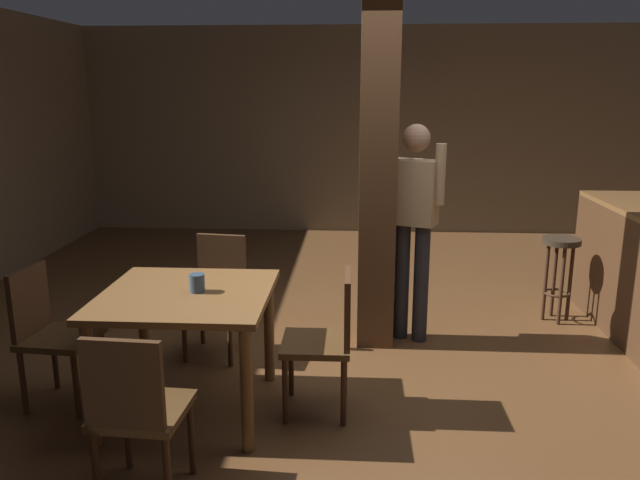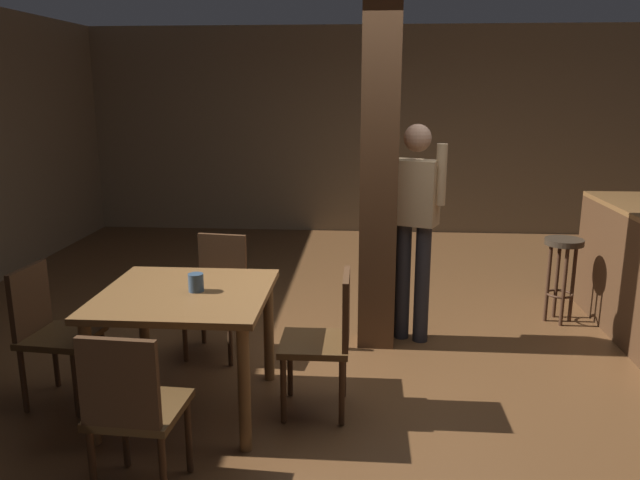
# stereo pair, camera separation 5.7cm
# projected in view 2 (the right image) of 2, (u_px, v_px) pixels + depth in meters

# --- Properties ---
(ground_plane) EXTENTS (10.80, 10.80, 0.00)m
(ground_plane) POSITION_uv_depth(u_px,v_px,m) (381.00, 366.00, 4.56)
(ground_plane) COLOR brown
(wall_back) EXTENTS (8.00, 0.10, 2.80)m
(wall_back) POSITION_uv_depth(u_px,v_px,m) (376.00, 131.00, 8.58)
(wall_back) COLOR #756047
(wall_back) RESTS_ON ground_plane
(pillar) EXTENTS (0.28, 0.28, 2.80)m
(pillar) POSITION_uv_depth(u_px,v_px,m) (379.00, 168.00, 4.67)
(pillar) COLOR #4C301C
(pillar) RESTS_ON ground_plane
(dining_table) EXTENTS (1.02, 1.02, 0.78)m
(dining_table) POSITION_uv_depth(u_px,v_px,m) (186.00, 310.00, 3.81)
(dining_table) COLOR brown
(dining_table) RESTS_ON ground_plane
(chair_west) EXTENTS (0.45, 0.45, 0.89)m
(chair_west) POSITION_uv_depth(u_px,v_px,m) (49.00, 327.00, 3.94)
(chair_west) COLOR #4C3319
(chair_west) RESTS_ON ground_plane
(chair_south) EXTENTS (0.44, 0.44, 0.89)m
(chair_south) POSITION_uv_depth(u_px,v_px,m) (132.00, 407.00, 2.96)
(chair_south) COLOR #4C3319
(chair_south) RESTS_ON ground_plane
(chair_east) EXTENTS (0.42, 0.42, 0.89)m
(chair_east) POSITION_uv_depth(u_px,v_px,m) (327.00, 335.00, 3.82)
(chair_east) COLOR #4C3319
(chair_east) RESTS_ON ground_plane
(chair_north) EXTENTS (0.47, 0.47, 0.89)m
(chair_north) POSITION_uv_depth(u_px,v_px,m) (218.00, 288.00, 4.71)
(chair_north) COLOR #4C3319
(chair_north) RESTS_ON ground_plane
(napkin_cup) EXTENTS (0.09, 0.09, 0.11)m
(napkin_cup) POSITION_uv_depth(u_px,v_px,m) (196.00, 283.00, 3.77)
(napkin_cup) COLOR #33475B
(napkin_cup) RESTS_ON dining_table
(standing_person) EXTENTS (0.46, 0.32, 1.72)m
(standing_person) POSITION_uv_depth(u_px,v_px,m) (415.00, 218.00, 4.82)
(standing_person) COLOR tan
(standing_person) RESTS_ON ground_plane
(bar_stool_near) EXTENTS (0.32, 0.32, 0.74)m
(bar_stool_near) POSITION_uv_depth(u_px,v_px,m) (562.00, 261.00, 5.31)
(bar_stool_near) COLOR #2D2319
(bar_stool_near) RESTS_ON ground_plane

